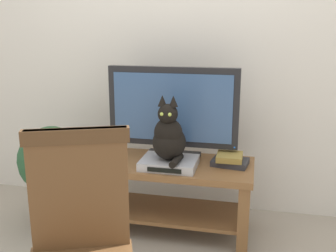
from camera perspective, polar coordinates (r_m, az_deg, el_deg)
The scene contains 8 objects.
back_wall at distance 3.05m, azimuth 1.34°, elevation 14.23°, with size 7.00×0.12×2.80m, color silver.
tv_stand at distance 2.74m, azimuth 0.23°, elevation -8.34°, with size 1.13×0.51×0.50m.
tv at distance 2.68m, azimuth 0.68°, elevation 2.19°, with size 0.90×0.20×0.64m.
media_box at distance 2.59m, azimuth 0.17°, elevation -5.38°, with size 0.36×0.29×0.06m.
cat at distance 2.52m, azimuth 0.13°, elevation -1.51°, with size 0.22×0.30×0.43m.
wooden_chair at distance 1.63m, azimuth -12.63°, elevation -16.17°, with size 0.54×0.54×1.02m.
book_stack at distance 2.66m, azimuth 8.98°, elevation -4.89°, with size 0.25×0.21×0.08m.
potted_plant at distance 2.82m, azimuth -16.39°, elevation -5.94°, with size 0.46×0.46×0.75m.
Camera 1 is at (0.61, -1.92, 1.40)m, focal length 41.95 mm.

